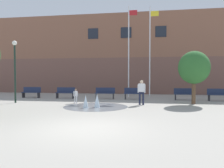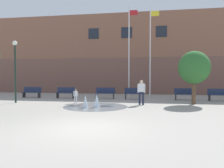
{
  "view_description": "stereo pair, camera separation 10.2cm",
  "coord_description": "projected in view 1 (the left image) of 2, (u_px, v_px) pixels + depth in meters",
  "views": [
    {
      "loc": [
        2.13,
        -7.44,
        1.85
      ],
      "look_at": [
        -0.27,
        7.64,
        1.3
      ],
      "focal_mm": 35.0,
      "sensor_mm": 36.0,
      "label": 1
    },
    {
      "loc": [
        2.23,
        -7.42,
        1.85
      ],
      "look_at": [
        -0.27,
        7.64,
        1.3
      ],
      "focal_mm": 35.0,
      "sensor_mm": 36.0,
      "label": 2
    }
  ],
  "objects": [
    {
      "name": "park_bench_under_left_flagpole",
      "position": [
        105.0,
        93.0,
        17.83
      ],
      "size": [
        1.6,
        0.44,
        0.91
      ],
      "color": "#28282D",
      "rests_on": "ground"
    },
    {
      "name": "park_bench_center",
      "position": [
        134.0,
        93.0,
        17.42
      ],
      "size": [
        1.6,
        0.44,
        0.91
      ],
      "color": "#28282D",
      "rests_on": "ground"
    },
    {
      "name": "splash_fountain",
      "position": [
        94.0,
        103.0,
        12.99
      ],
      "size": [
        3.9,
        3.9,
        0.84
      ],
      "color": "gray",
      "rests_on": "ground"
    },
    {
      "name": "park_bench_left_of_flagpoles",
      "position": [
        66.0,
        93.0,
        18.22
      ],
      "size": [
        1.6,
        0.44,
        0.91
      ],
      "color": "#28282D",
      "rests_on": "ground"
    },
    {
      "name": "adult_watching",
      "position": [
        142.0,
        90.0,
        13.98
      ],
      "size": [
        0.5,
        0.3,
        1.59
      ],
      "rotation": [
        0.0,
        0.0,
        -0.32
      ],
      "color": "#1E233D",
      "rests_on": "ground"
    },
    {
      "name": "park_bench_far_left",
      "position": [
        31.0,
        92.0,
        18.73
      ],
      "size": [
        1.6,
        0.44,
        0.91
      ],
      "color": "#28282D",
      "rests_on": "ground"
    },
    {
      "name": "park_bench_far_right",
      "position": [
        219.0,
        95.0,
        16.26
      ],
      "size": [
        1.6,
        0.44,
        0.91
      ],
      "color": "#28282D",
      "rests_on": "ground"
    },
    {
      "name": "library_building",
      "position": [
        128.0,
        56.0,
        25.52
      ],
      "size": [
        36.0,
        6.05,
        8.43
      ],
      "color": "brown",
      "rests_on": "ground"
    },
    {
      "name": "street_tree_near_building",
      "position": [
        194.0,
        68.0,
        14.44
      ],
      "size": [
        2.04,
        2.04,
        3.51
      ],
      "color": "brown",
      "rests_on": "ground"
    },
    {
      "name": "flagpole_right",
      "position": [
        150.0,
        49.0,
        19.26
      ],
      "size": [
        0.8,
        0.1,
        7.96
      ],
      "color": "silver",
      "rests_on": "ground"
    },
    {
      "name": "park_bench_near_trashcan",
      "position": [
        185.0,
        94.0,
        16.84
      ],
      "size": [
        1.6,
        0.44,
        0.91
      ],
      "color": "#28282D",
      "rests_on": "ground"
    },
    {
      "name": "child_with_pink_shirt",
      "position": [
        76.0,
        95.0,
        14.82
      ],
      "size": [
        0.31,
        0.23,
        0.99
      ],
      "rotation": [
        0.0,
        0.0,
        -1.4
      ],
      "color": "silver",
      "rests_on": "ground"
    },
    {
      "name": "lamp_post_left_lane",
      "position": [
        15.0,
        63.0,
        15.01
      ],
      "size": [
        0.32,
        0.32,
        4.29
      ],
      "color": "#192D23",
      "rests_on": "ground"
    },
    {
      "name": "flagpole_left",
      "position": [
        129.0,
        49.0,
        19.55
      ],
      "size": [
        0.8,
        0.1,
        8.12
      ],
      "color": "silver",
      "rests_on": "ground"
    },
    {
      "name": "ground_plane",
      "position": [
        86.0,
        128.0,
        7.74
      ],
      "size": [
        100.0,
        100.0,
        0.0
      ],
      "primitive_type": "plane",
      "color": "#9E998E"
    }
  ]
}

